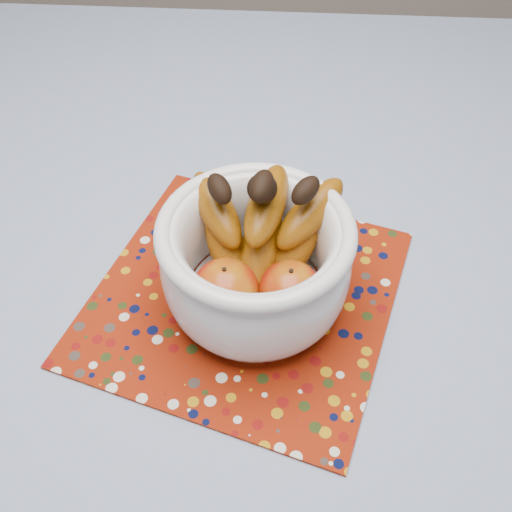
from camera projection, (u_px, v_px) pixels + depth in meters
The scene contains 4 objects.
table at pixel (235, 270), 0.91m from camera, with size 1.20×1.20×0.75m.
tablecloth at pixel (233, 232), 0.85m from camera, with size 1.32×1.32×0.01m, color slate.
placemat at pixel (244, 295), 0.76m from camera, with size 0.36×0.36×0.00m, color maroon.
fruit_bowl at pixel (258, 251), 0.70m from camera, with size 0.27×0.24×0.20m.
Camera 1 is at (0.07, -0.59, 1.36)m, focal length 42.00 mm.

